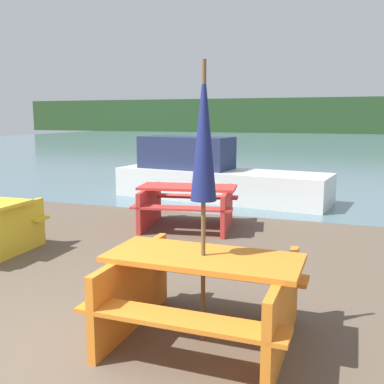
{
  "coord_description": "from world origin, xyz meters",
  "views": [
    {
      "loc": [
        2.51,
        -2.16,
        1.89
      ],
      "look_at": [
        0.41,
        3.66,
        0.85
      ],
      "focal_mm": 42.0,
      "sensor_mm": 36.0,
      "label": 1
    }
  ],
  "objects_px": {
    "picnic_table_red": "(188,202)",
    "boat": "(211,176)",
    "umbrella_navy": "(204,136)",
    "picnic_table_orange": "(203,290)"
  },
  "relations": [
    {
      "from": "picnic_table_red",
      "to": "boat",
      "type": "distance_m",
      "value": 2.8
    },
    {
      "from": "boat",
      "to": "picnic_table_red",
      "type": "bearing_deg",
      "value": -73.38
    },
    {
      "from": "picnic_table_red",
      "to": "umbrella_navy",
      "type": "height_order",
      "value": "umbrella_navy"
    },
    {
      "from": "picnic_table_orange",
      "to": "picnic_table_red",
      "type": "height_order",
      "value": "picnic_table_orange"
    },
    {
      "from": "picnic_table_red",
      "to": "umbrella_navy",
      "type": "relative_size",
      "value": 0.79
    },
    {
      "from": "picnic_table_red",
      "to": "boat",
      "type": "xyz_separation_m",
      "value": [
        -0.44,
        2.77,
        0.08
      ]
    },
    {
      "from": "picnic_table_red",
      "to": "boat",
      "type": "height_order",
      "value": "boat"
    },
    {
      "from": "picnic_table_orange",
      "to": "picnic_table_red",
      "type": "relative_size",
      "value": 0.88
    },
    {
      "from": "boat",
      "to": "umbrella_navy",
      "type": "bearing_deg",
      "value": -65.58
    },
    {
      "from": "picnic_table_orange",
      "to": "boat",
      "type": "height_order",
      "value": "boat"
    }
  ]
}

